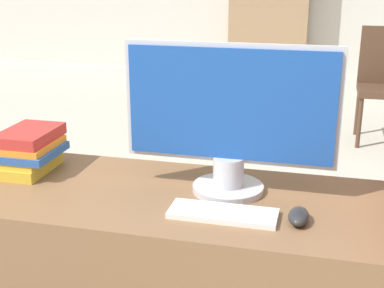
{
  "coord_description": "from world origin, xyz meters",
  "views": [
    {
      "loc": [
        0.45,
        -1.18,
        1.44
      ],
      "look_at": [
        0.09,
        0.25,
        0.95
      ],
      "focal_mm": 50.0,
      "sensor_mm": 36.0,
      "label": 1
    }
  ],
  "objects_px": {
    "mouse": "(299,216)",
    "book_stack": "(27,151)",
    "keyboard": "(223,214)",
    "monitor": "(230,118)"
  },
  "relations": [
    {
      "from": "mouse",
      "to": "book_stack",
      "type": "distance_m",
      "value": 0.94
    },
    {
      "from": "keyboard",
      "to": "mouse",
      "type": "distance_m",
      "value": 0.21
    },
    {
      "from": "mouse",
      "to": "book_stack",
      "type": "xyz_separation_m",
      "value": [
        -0.92,
        0.18,
        0.05
      ]
    },
    {
      "from": "monitor",
      "to": "keyboard",
      "type": "bearing_deg",
      "value": -84.13
    },
    {
      "from": "keyboard",
      "to": "book_stack",
      "type": "distance_m",
      "value": 0.74
    },
    {
      "from": "book_stack",
      "to": "monitor",
      "type": "bearing_deg",
      "value": -0.7
    },
    {
      "from": "mouse",
      "to": "book_stack",
      "type": "relative_size",
      "value": 0.43
    },
    {
      "from": "monitor",
      "to": "mouse",
      "type": "bearing_deg",
      "value": -36.76
    },
    {
      "from": "keyboard",
      "to": "mouse",
      "type": "relative_size",
      "value": 2.9
    },
    {
      "from": "book_stack",
      "to": "keyboard",
      "type": "bearing_deg",
      "value": -14.82
    }
  ]
}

